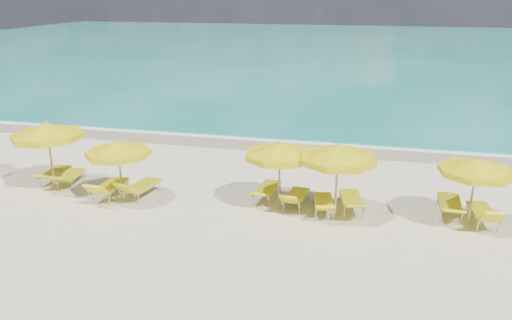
# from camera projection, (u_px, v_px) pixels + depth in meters

# --- Properties ---
(ground_plane) EXTENTS (120.00, 120.00, 0.00)m
(ground_plane) POSITION_uv_depth(u_px,v_px,m) (246.00, 209.00, 16.30)
(ground_plane) COLOR beige
(ocean) EXTENTS (120.00, 80.00, 0.30)m
(ocean) POSITION_uv_depth(u_px,v_px,m) (343.00, 48.00, 60.50)
(ocean) COLOR #167C6B
(ocean) RESTS_ON ground
(wet_sand_band) EXTENTS (120.00, 2.60, 0.01)m
(wet_sand_band) POSITION_uv_depth(u_px,v_px,m) (285.00, 144.00, 23.11)
(wet_sand_band) COLOR tan
(wet_sand_band) RESTS_ON ground
(foam_line) EXTENTS (120.00, 1.20, 0.03)m
(foam_line) POSITION_uv_depth(u_px,v_px,m) (288.00, 140.00, 23.85)
(foam_line) COLOR white
(foam_line) RESTS_ON ground
(whitecap_near) EXTENTS (14.00, 0.36, 0.05)m
(whitecap_near) POSITION_uv_depth(u_px,v_px,m) (222.00, 97.00, 33.25)
(whitecap_near) COLOR white
(whitecap_near) RESTS_ON ground
(whitecap_far) EXTENTS (18.00, 0.30, 0.05)m
(whitecap_far) POSITION_uv_depth(u_px,v_px,m) (432.00, 87.00, 36.67)
(whitecap_far) COLOR white
(whitecap_far) RESTS_ON ground
(umbrella_2) EXTENTS (3.16, 3.16, 2.51)m
(umbrella_2) POSITION_uv_depth(u_px,v_px,m) (47.00, 131.00, 17.30)
(umbrella_2) COLOR tan
(umbrella_2) RESTS_ON ground
(umbrella_3) EXTENTS (2.80, 2.80, 2.17)m
(umbrella_3) POSITION_uv_depth(u_px,v_px,m) (118.00, 149.00, 16.33)
(umbrella_3) COLOR tan
(umbrella_3) RESTS_ON ground
(umbrella_4) EXTENTS (2.74, 2.74, 2.31)m
(umbrella_4) POSITION_uv_depth(u_px,v_px,m) (280.00, 151.00, 15.77)
(umbrella_4) COLOR tan
(umbrella_4) RESTS_ON ground
(umbrella_5) EXTENTS (2.83, 2.83, 2.44)m
(umbrella_5) POSITION_uv_depth(u_px,v_px,m) (338.00, 154.00, 15.13)
(umbrella_5) COLOR tan
(umbrella_5) RESTS_ON ground
(umbrella_6) EXTENTS (2.70, 2.70, 2.21)m
(umbrella_6) POSITION_uv_depth(u_px,v_px,m) (476.00, 167.00, 14.59)
(umbrella_6) COLOR tan
(umbrella_6) RESTS_ON ground
(lounger_2_left) EXTENTS (0.70, 1.88, 0.71)m
(lounger_2_left) POSITION_uv_depth(u_px,v_px,m) (55.00, 176.00, 18.56)
(lounger_2_left) COLOR #A5A8AD
(lounger_2_left) RESTS_ON ground
(lounger_2_right) EXTENTS (0.80, 1.80, 0.70)m
(lounger_2_right) POSITION_uv_depth(u_px,v_px,m) (71.00, 179.00, 18.29)
(lounger_2_right) COLOR #A5A8AD
(lounger_2_right) RESTS_ON ground
(lounger_3_left) EXTENTS (0.70, 1.99, 0.92)m
(lounger_3_left) POSITION_uv_depth(u_px,v_px,m) (110.00, 191.00, 17.12)
(lounger_3_left) COLOR #A5A8AD
(lounger_3_left) RESTS_ON ground
(lounger_3_right) EXTENTS (0.97, 1.97, 0.88)m
(lounger_3_right) POSITION_uv_depth(u_px,v_px,m) (142.00, 190.00, 17.19)
(lounger_3_right) COLOR #A5A8AD
(lounger_3_right) RESTS_ON ground
(lounger_4_left) EXTENTS (0.84, 1.99, 0.72)m
(lounger_4_left) POSITION_uv_depth(u_px,v_px,m) (267.00, 193.00, 16.99)
(lounger_4_left) COLOR #A5A8AD
(lounger_4_left) RESTS_ON ground
(lounger_4_right) EXTENTS (0.79, 1.84, 0.81)m
(lounger_4_right) POSITION_uv_depth(u_px,v_px,m) (296.00, 200.00, 16.43)
(lounger_4_right) COLOR #A5A8AD
(lounger_4_right) RESTS_ON ground
(lounger_5_left) EXTENTS (0.90, 1.91, 0.75)m
(lounger_5_left) POSITION_uv_depth(u_px,v_px,m) (323.00, 207.00, 15.96)
(lounger_5_left) COLOR #A5A8AD
(lounger_5_left) RESTS_ON ground
(lounger_5_right) EXTENTS (0.98, 2.07, 0.75)m
(lounger_5_right) POSITION_uv_depth(u_px,v_px,m) (351.00, 204.00, 16.12)
(lounger_5_right) COLOR #A5A8AD
(lounger_5_right) RESTS_ON ground
(lounger_6_left) EXTENTS (0.75, 2.11, 0.76)m
(lounger_6_left) POSITION_uv_depth(u_px,v_px,m) (449.00, 208.00, 15.78)
(lounger_6_left) COLOR #A5A8AD
(lounger_6_left) RESTS_ON ground
(lounger_6_right) EXTENTS (0.79, 1.92, 0.90)m
(lounger_6_right) POSITION_uv_depth(u_px,v_px,m) (482.00, 217.00, 15.19)
(lounger_6_right) COLOR #A5A8AD
(lounger_6_right) RESTS_ON ground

